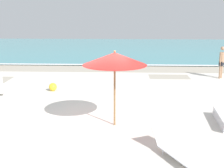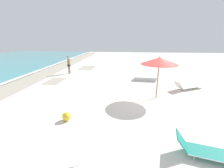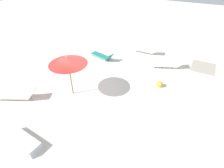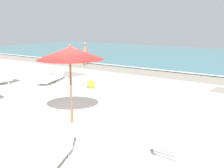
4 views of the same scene
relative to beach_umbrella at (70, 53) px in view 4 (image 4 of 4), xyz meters
The scene contains 7 objects.
ground_plane 2.49m from the beach_umbrella, 137.54° to the left, with size 60.00×60.00×0.16m.
beach_umbrella is the anchor object (origin of this frame).
lounger_stack 4.26m from the beach_umbrella, ahead, with size 0.77×1.95×0.32m.
sun_lounger_beside_umbrella 3.65m from the beach_umbrella, 54.15° to the right, with size 1.54×2.28×0.61m.
sun_lounger_near_water_left 7.29m from the beach_umbrella, 143.71° to the left, with size 1.46×2.35×0.52m.
beachgoer_shoreline_child 12.86m from the beach_umbrella, 130.65° to the left, with size 0.37×0.33×1.76m.
beach_ball 5.65m from the beach_umbrella, 125.16° to the left, with size 0.37×0.37×0.37m.
Camera 4 is at (7.53, -7.34, 3.09)m, focal length 50.00 mm.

